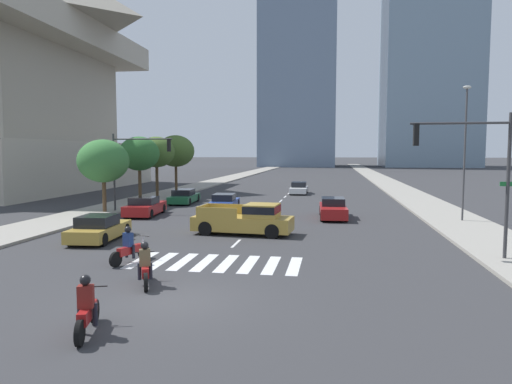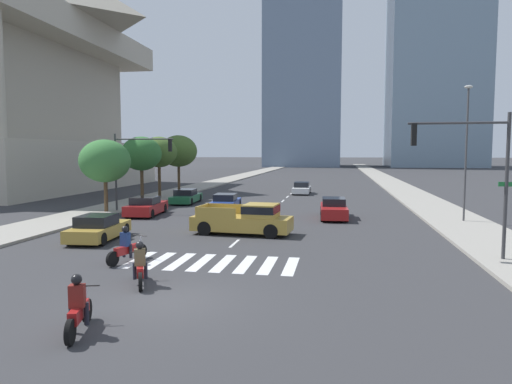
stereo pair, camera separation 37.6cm
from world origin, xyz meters
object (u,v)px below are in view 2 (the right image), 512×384
at_px(pickup_truck, 247,220).
at_px(street_tree_second, 141,154).
at_px(traffic_signal_near, 470,160).
at_px(street_tree_third, 159,152).
at_px(sedan_gold_2, 98,228).
at_px(street_tree_fourth, 179,151).
at_px(sedan_white_1, 302,188).
at_px(sedan_blue_4, 226,202).
at_px(street_lamp_east, 466,144).
at_px(motorcycle_lead, 140,268).
at_px(street_tree_nearest, 105,161).
at_px(motorcycle_trailing, 79,310).
at_px(sedan_red_3, 334,209).
at_px(sedan_green_0, 186,197).
at_px(traffic_signal_far, 137,158).
at_px(sedan_red_5, 146,207).
at_px(motorcycle_third, 127,248).

height_order(pickup_truck, street_tree_second, street_tree_second).
xyz_separation_m(traffic_signal_near, street_tree_third, (-21.65, 21.30, 0.31)).
bearing_deg(street_tree_second, pickup_truck, -47.95).
xyz_separation_m(sedan_gold_2, street_tree_fourth, (-4.64, 25.13, 3.94)).
xyz_separation_m(sedan_white_1, sedan_blue_4, (-4.72, -14.62, -0.00)).
bearing_deg(pickup_truck, street_lamp_east, 31.53).
bearing_deg(street_lamp_east, street_tree_fourth, 146.65).
xyz_separation_m(motorcycle_lead, street_tree_fourth, (-10.03, 32.17, 3.95)).
bearing_deg(street_tree_nearest, street_tree_fourth, 90.00).
bearing_deg(street_tree_third, sedan_blue_4, -39.01).
height_order(motorcycle_lead, street_tree_second, street_tree_second).
bearing_deg(street_tree_third, street_tree_second, -90.00).
bearing_deg(street_tree_fourth, motorcycle_lead, -72.68).
bearing_deg(street_tree_second, motorcycle_lead, -66.31).
bearing_deg(motorcycle_trailing, sedan_red_3, -31.57).
distance_m(sedan_green_0, traffic_signal_near, 26.16).
bearing_deg(sedan_blue_4, pickup_truck, -164.26).
xyz_separation_m(traffic_signal_far, street_tree_fourth, (-2.10, 14.78, 0.51)).
xyz_separation_m(pickup_truck, traffic_signal_near, (9.97, -4.43, 3.30)).
bearing_deg(sedan_red_3, sedan_gold_2, -51.80).
height_order(sedan_red_3, sedan_blue_4, sedan_red_3).
xyz_separation_m(sedan_gold_2, street_lamp_east, (19.61, 9.17, 4.34)).
xyz_separation_m(motorcycle_lead, street_tree_nearest, (-10.03, 16.58, 3.20)).
xyz_separation_m(sedan_red_5, street_tree_second, (-3.27, 6.76, 3.68)).
distance_m(sedan_blue_4, street_lamp_east, 17.34).
bearing_deg(street_lamp_east, street_tree_nearest, 179.13).
relative_size(motorcycle_trailing, sedan_red_3, 0.43).
bearing_deg(motorcycle_lead, street_tree_nearest, 6.93).
relative_size(motorcycle_trailing, traffic_signal_near, 0.35).
xyz_separation_m(sedan_green_0, street_tree_third, (-3.53, 2.77, 3.85)).
bearing_deg(street_lamp_east, motorcycle_lead, -131.25).
xyz_separation_m(sedan_white_1, street_lamp_east, (11.55, -18.73, 4.36)).
xyz_separation_m(sedan_blue_4, street_tree_fourth, (-7.98, 11.85, 3.96)).
height_order(motorcycle_lead, street_tree_third, street_tree_third).
bearing_deg(sedan_red_5, motorcycle_third, -164.42).
bearing_deg(motorcycle_third, street_tree_third, 36.17).
height_order(sedan_blue_4, street_tree_fourth, street_tree_fourth).
height_order(street_lamp_east, street_tree_nearest, street_lamp_east).
height_order(motorcycle_lead, motorcycle_trailing, same).
height_order(sedan_gold_2, traffic_signal_near, traffic_signal_near).
relative_size(sedan_red_5, street_lamp_east, 0.54).
bearing_deg(sedan_red_3, street_tree_fourth, -135.51).
xyz_separation_m(motorcycle_lead, sedan_white_1, (2.67, 34.95, -0.01)).
xyz_separation_m(motorcycle_lead, street_lamp_east, (14.22, 16.22, 4.34)).
xyz_separation_m(sedan_red_5, traffic_signal_near, (18.38, -10.62, 3.50)).
bearing_deg(street_tree_nearest, sedan_blue_4, 25.14).
bearing_deg(pickup_truck, motorcycle_lead, -94.47).
bearing_deg(traffic_signal_near, street_tree_fourth, -50.95).
bearing_deg(traffic_signal_far, sedan_red_5, -47.92).
xyz_separation_m(motorcycle_lead, sedan_red_5, (-6.76, 16.11, 0.03)).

